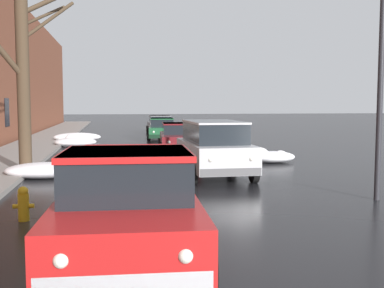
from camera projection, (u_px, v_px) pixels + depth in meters
The scene contains 13 objects.
left_sidewalk_slab at pixel (0, 164), 18.08m from camera, with size 2.95×80.00×0.15m, color gray.
snow_bank_near_corner_left at pixel (74, 142), 26.01m from camera, with size 2.26×1.50×0.71m.
snow_bank_mid_block_left at pixel (44, 170), 15.23m from camera, with size 2.46×1.30×0.51m.
snow_bank_near_corner_right at pixel (271, 157), 19.14m from camera, with size 1.83×1.23×0.62m.
snow_bank_along_right_kerb at pixel (77, 137), 29.42m from camera, with size 2.87×1.15×0.56m.
bare_tree_mid_block at pixel (24, 68), 15.32m from camera, with size 2.92×3.33×6.59m.
pickup_truck_red_approaching_near_lane at pixel (128, 205), 7.15m from camera, with size 2.33×5.26×1.76m.
suv_silver_parked_kerbside_close at pixel (214, 147), 15.40m from camera, with size 2.10×4.29×1.82m.
sedan_maroon_parked_kerbside_mid at pixel (179, 137), 23.13m from camera, with size 2.17×4.53×1.42m.
sedan_green_parked_far_down_block at pixel (162, 129), 30.32m from camera, with size 2.11×4.48×1.42m.
sedan_grey_queued_behind_truck at pixel (160, 124), 36.71m from camera, with size 2.02×4.06×1.42m.
fire_hydrant at pixel (23, 204), 9.71m from camera, with size 0.42×0.22×0.71m.
street_lamp_post at pixel (381, 78), 11.57m from camera, with size 0.44×0.24×5.31m.
Camera 1 is at (-1.73, -0.88, 2.41)m, focal length 44.62 mm.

